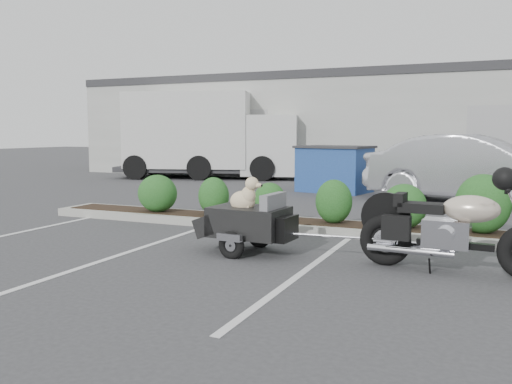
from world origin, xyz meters
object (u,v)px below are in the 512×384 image
at_px(dumpster, 334,169).
at_px(delivery_truck, 210,137).
at_px(sedan, 476,169).
at_px(motorcycle, 452,230).
at_px(pet_trailer, 248,220).

height_order(dumpster, delivery_truck, delivery_truck).
bearing_deg(delivery_truck, sedan, -39.99).
height_order(motorcycle, pet_trailer, motorcycle).
bearing_deg(pet_trailer, motorcycle, 3.28).
bearing_deg(sedan, dumpster, 83.32).
bearing_deg(motorcycle, delivery_truck, 133.82).
relative_size(sedan, delivery_truck, 0.70).
relative_size(motorcycle, delivery_truck, 0.32).
relative_size(pet_trailer, sedan, 0.37).
relative_size(pet_trailer, dumpster, 0.82).
distance_m(pet_trailer, sedan, 7.69).
bearing_deg(dumpster, delivery_truck, 164.65).
bearing_deg(dumpster, sedan, -6.36).
height_order(sedan, delivery_truck, delivery_truck).
distance_m(dumpster, delivery_truck, 6.45).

